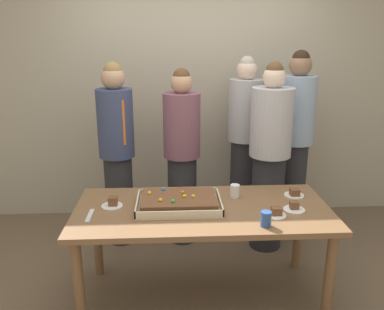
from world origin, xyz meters
TOP-DOWN VIEW (x-y plane):
  - ground_plane at (0.00, 0.00)m, footprint 12.00×12.00m
  - interior_back_panel at (0.00, 1.60)m, footprint 8.00×0.12m
  - party_table at (0.00, 0.00)m, footprint 1.82×0.84m
  - sheet_cake at (-0.17, 0.03)m, footprint 0.60×0.42m
  - plated_slice_near_left at (-0.64, 0.06)m, footprint 0.15×0.15m
  - plated_slice_near_right at (0.64, -0.07)m, footprint 0.15×0.15m
  - plated_slice_far_left at (0.72, 0.18)m, footprint 0.15×0.15m
  - plated_slice_far_right at (0.49, -0.16)m, footprint 0.15×0.15m
  - drink_cup_nearest at (0.39, -0.30)m, footprint 0.07×0.07m
  - drink_cup_middle at (0.26, 0.18)m, footprint 0.07×0.07m
  - cake_server_utensil at (-0.78, -0.10)m, footprint 0.03×0.20m
  - person_serving_front at (-0.71, 0.90)m, footprint 0.32×0.32m
  - person_green_shirt_behind at (-0.12, 0.89)m, footprint 0.34×0.34m
  - person_striped_tie_right at (0.65, 0.73)m, footprint 0.36×0.36m
  - person_far_right_suit at (0.50, 1.16)m, footprint 0.32×0.32m
  - person_left_edge_reaching at (0.97, 1.04)m, footprint 0.34×0.34m

SIDE VIEW (x-z plane):
  - ground_plane at x=0.00m, z-range 0.00..0.00m
  - party_table at x=0.00m, z-range 0.28..1.00m
  - cake_server_utensil at x=-0.78m, z-range 0.73..0.73m
  - plated_slice_near_right at x=0.64m, z-range 0.71..0.78m
  - plated_slice_far_right at x=0.49m, z-range 0.72..0.78m
  - plated_slice_far_left at x=0.72m, z-range 0.72..0.78m
  - plated_slice_near_left at x=-0.64m, z-range 0.71..0.79m
  - sheet_cake at x=-0.17m, z-range 0.71..0.82m
  - drink_cup_nearest at x=0.39m, z-range 0.73..0.83m
  - drink_cup_middle at x=0.26m, z-range 0.73..0.83m
  - person_green_shirt_behind at x=-0.12m, z-range 0.03..1.67m
  - person_striped_tie_right at x=0.65m, z-range 0.02..1.72m
  - person_serving_front at x=-0.71m, z-range 0.04..1.73m
  - person_far_right_suit at x=0.50m, z-range 0.04..1.76m
  - person_left_edge_reaching at x=0.97m, z-range 0.04..1.82m
  - interior_back_panel at x=0.00m, z-range 0.00..3.00m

